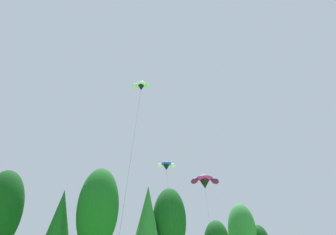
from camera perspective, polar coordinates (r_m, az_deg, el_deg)
treeline_tree_d at (r=44.24m, az=-31.08°, el=-15.94°), size 5.47×5.47×13.59m
treeline_tree_e at (r=43.54m, az=-21.26°, el=-19.13°), size 4.13×4.13×11.50m
treeline_tree_f at (r=42.65m, az=-14.10°, el=-17.57°), size 5.79×5.79×14.77m
treeline_tree_g at (r=45.14m, az=-4.24°, el=-19.80°), size 4.45×4.45×12.95m
treeline_tree_h at (r=47.20m, az=0.27°, el=-20.38°), size 5.35×5.35×13.14m
treeline_tree_j at (r=56.66m, az=14.86°, el=-21.36°), size 5.04×5.04×12.00m
parafoil_kite_high_white at (r=36.09m, az=-5.52°, el=6.44°), size 6.33×11.64×21.40m
parafoil_kite_mid_blue_white at (r=35.50m, az=-0.35°, el=-9.82°), size 5.79×11.46×12.00m
parafoil_kite_far_magenta at (r=38.40m, az=7.52°, el=-12.77°), size 9.51×12.94×11.12m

